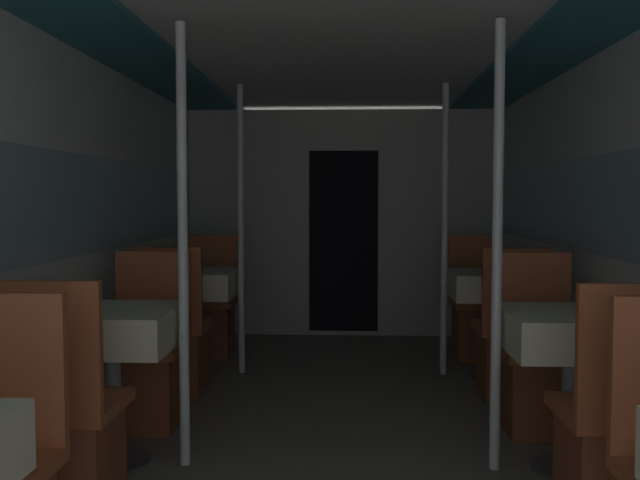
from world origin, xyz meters
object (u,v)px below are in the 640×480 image
(chair_left_near_1, at_px, (65,443))
(support_pole_right_2, at_px, (445,230))
(support_pole_left_1, at_px, (183,247))
(dining_table_left_2, at_px, (194,287))
(chair_left_far_2, at_px, (209,319))
(support_pole_right_1, at_px, (497,248))
(chair_left_far_1, at_px, (146,373))
(dining_table_right_2, at_px, (493,288))
(dining_table_right_1, at_px, (572,337))
(chair_right_far_2, at_px, (478,321))
(chair_right_far_1, at_px, (538,377))
(dining_table_left_1, at_px, (111,334))
(chair_right_near_2, at_px, (510,351))
(chair_right_near_1, at_px, (616,451))
(support_pole_left_2, at_px, (241,230))
(chair_left_near_2, at_px, (175,348))

(chair_left_near_1, height_order, support_pole_right_2, support_pole_right_2)
(support_pole_left_1, height_order, dining_table_left_2, support_pole_left_1)
(chair_left_far_2, height_order, support_pole_right_1, support_pole_right_1)
(chair_left_far_1, distance_m, dining_table_right_2, 2.53)
(dining_table_right_1, distance_m, chair_right_far_2, 2.41)
(chair_left_near_1, distance_m, chair_right_far_1, 2.46)
(dining_table_right_1, bearing_deg, support_pole_right_2, 100.94)
(dining_table_left_1, height_order, chair_right_near_2, chair_right_near_2)
(dining_table_left_1, height_order, chair_left_far_2, chair_left_far_2)
(dining_table_right_1, height_order, dining_table_right_2, same)
(dining_table_right_1, bearing_deg, chair_right_near_2, 90.00)
(chair_right_far_2, bearing_deg, chair_right_far_1, 90.00)
(chair_right_near_1, bearing_deg, dining_table_left_2, 132.34)
(dining_table_left_2, xyz_separation_m, support_pole_right_2, (1.83, 0.00, 0.42))
(dining_table_left_1, height_order, chair_right_far_2, chair_right_far_2)
(dining_table_left_1, xyz_separation_m, chair_right_far_1, (2.18, 0.57, -0.33))
(support_pole_left_2, xyz_separation_m, dining_table_right_1, (1.83, -1.82, -0.42))
(chair_left_near_1, relative_size, chair_right_near_2, 1.00)
(chair_left_far_2, distance_m, support_pole_right_2, 2.06)
(support_pole_left_1, distance_m, support_pole_right_1, 1.48)
(dining_table_left_2, distance_m, dining_table_right_2, 2.18)
(chair_left_far_2, bearing_deg, chair_left_far_1, 90.00)
(chair_right_far_1, height_order, support_pole_right_2, support_pole_right_2)
(support_pole_left_1, bearing_deg, dining_table_right_2, 44.88)
(dining_table_left_1, bearing_deg, chair_left_far_1, 90.00)
(chair_right_near_1, distance_m, chair_right_near_2, 1.82)
(dining_table_right_1, distance_m, chair_right_far_1, 0.66)
(dining_table_left_1, height_order, chair_right_far_1, chair_right_far_1)
(dining_table_right_2, bearing_deg, chair_right_far_2, 90.00)
(support_pole_left_1, relative_size, chair_left_near_2, 2.16)
(chair_left_near_1, xyz_separation_m, chair_left_near_2, (0.00, 1.82, 0.00))
(dining_table_left_2, height_order, chair_left_far_2, chair_left_far_2)
(chair_left_far_2, relative_size, chair_right_far_2, 1.00)
(chair_right_far_1, bearing_deg, dining_table_right_1, 90.00)
(chair_left_near_2, bearing_deg, support_pole_left_1, -74.26)
(dining_table_right_2, relative_size, chair_right_near_2, 0.77)
(chair_left_far_1, distance_m, chair_left_near_2, 0.68)
(support_pole_right_2, bearing_deg, chair_left_near_1, -127.39)
(dining_table_left_2, relative_size, chair_left_far_2, 0.77)
(chair_right_near_2, distance_m, chair_right_far_2, 1.14)
(chair_right_near_1, distance_m, support_pole_right_1, 1.01)
(support_pole_left_1, distance_m, dining_table_left_2, 1.90)
(chair_left_near_1, distance_m, chair_right_far_2, 3.68)
(chair_left_far_2, bearing_deg, chair_left_near_2, 90.00)
(dining_table_left_1, height_order, chair_left_near_2, chair_left_near_2)
(support_pole_left_1, bearing_deg, support_pole_right_2, 50.96)
(chair_right_near_2, bearing_deg, chair_left_far_2, 152.32)
(dining_table_left_2, xyz_separation_m, support_pole_left_2, (0.35, 0.00, 0.42))
(support_pole_right_2, bearing_deg, chair_right_far_2, 58.38)
(chair_left_near_1, distance_m, support_pole_right_1, 2.06)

